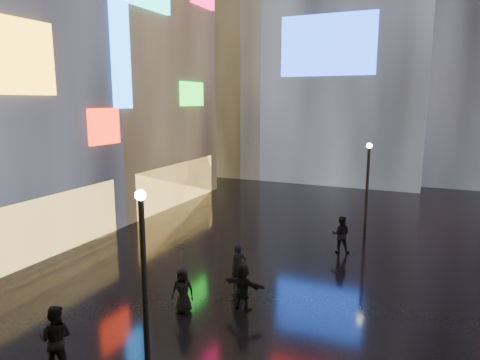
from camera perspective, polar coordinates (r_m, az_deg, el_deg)
The scene contains 11 objects.
ground at distance 22.00m, azimuth 8.56°, elevation -9.35°, with size 140.00×140.00×0.00m, color black.
building_left_far at distance 33.79m, azimuth -16.04°, elevation 16.17°, with size 10.28×12.00×22.00m.
tower_flank_left at distance 46.57m, azimuth -0.89°, elevation 17.41°, with size 10.00×10.00×26.00m, color black.
lamp_near at distance 11.92m, azimuth -12.70°, elevation -11.91°, with size 0.30×0.30×5.20m.
lamp_far at distance 24.39m, azimuth 16.61°, elevation -0.53°, with size 0.30×0.30×5.20m.
pedestrian_1 at distance 13.60m, azimuth -23.36°, elevation -18.84°, with size 0.94×0.73×1.93m, color black.
pedestrian_4 at distance 15.79m, azimuth -7.62°, elevation -14.38°, with size 0.80×0.52×1.63m, color black.
pedestrian_5 at distance 15.81m, azimuth 0.35°, elevation -14.06°, with size 1.59×0.51×1.72m, color black.
pedestrian_6 at distance 17.50m, azimuth -0.16°, elevation -11.49°, with size 0.64×0.42×1.75m, color black.
pedestrian_7 at distance 21.85m, azimuth 13.31°, elevation -7.09°, with size 0.90×0.70×1.86m, color black.
umbrella_2 at distance 15.29m, azimuth -7.74°, elevation -10.00°, with size 1.03×1.05×0.94m, color black.
Camera 1 is at (5.30, -0.01, 7.45)m, focal length 32.00 mm.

